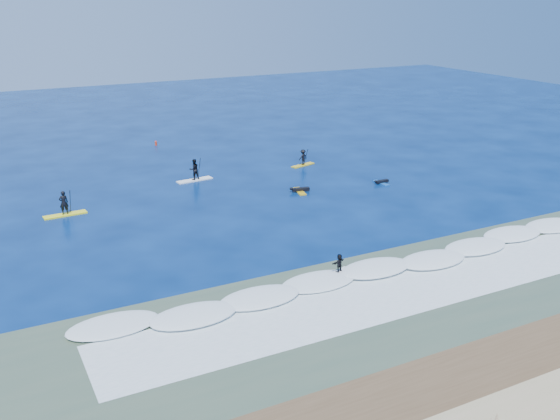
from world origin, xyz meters
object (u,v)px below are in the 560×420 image
prone_paddler_near (300,190)px  marker_buoy (156,143)px  sup_paddler_center (194,171)px  wave_surfer (339,264)px  prone_paddler_far (381,182)px  sup_paddler_left (64,207)px  sup_paddler_right (303,158)px

prone_paddler_near → marker_buoy: marker_buoy is taller
sup_paddler_center → prone_paddler_near: (6.89, -7.38, -0.72)m
prone_paddler_near → wave_surfer: (-6.01, -15.78, 0.56)m
marker_buoy → wave_surfer: bearing=-90.0°
prone_paddler_far → wave_surfer: size_ratio=1.08×
wave_surfer → sup_paddler_left: bearing=105.4°
sup_paddler_center → wave_surfer: (0.88, -23.16, -0.16)m
sup_paddler_center → wave_surfer: 23.18m
sup_paddler_center → prone_paddler_near: 10.12m
sup_paddler_left → wave_surfer: sup_paddler_left is taller
prone_paddler_near → prone_paddler_far: 7.80m
sup_paddler_center → marker_buoy: bearing=80.7°
prone_paddler_near → marker_buoy: (-6.01, 22.45, 0.11)m
sup_paddler_right → prone_paddler_far: size_ratio=1.45×
marker_buoy → sup_paddler_right: bearing=-55.3°
wave_surfer → marker_buoy: 38.23m
prone_paddler_far → wave_surfer: wave_surfer is taller
wave_surfer → marker_buoy: (-0.00, 38.23, -0.45)m
sup_paddler_left → sup_paddler_center: (12.12, 4.33, 0.16)m
prone_paddler_near → prone_paddler_far: size_ratio=1.21×
sup_paddler_left → prone_paddler_far: size_ratio=1.73×
sup_paddler_right → prone_paddler_far: (3.25, -8.61, -0.60)m
wave_surfer → prone_paddler_near: bearing=49.9°
sup_paddler_left → prone_paddler_near: sup_paddler_left is taller
sup_paddler_right → sup_paddler_left: bearing=175.2°
sup_paddler_left → sup_paddler_right: (23.46, 4.32, 0.02)m
sup_paddler_center → sup_paddler_right: 11.34m
sup_paddler_left → sup_paddler_right: 23.85m
sup_paddler_center → prone_paddler_far: sup_paddler_center is taller
prone_paddler_far → marker_buoy: 27.38m
sup_paddler_left → prone_paddler_near: (19.01, -3.05, -0.55)m
sup_paddler_center → wave_surfer: size_ratio=1.94×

